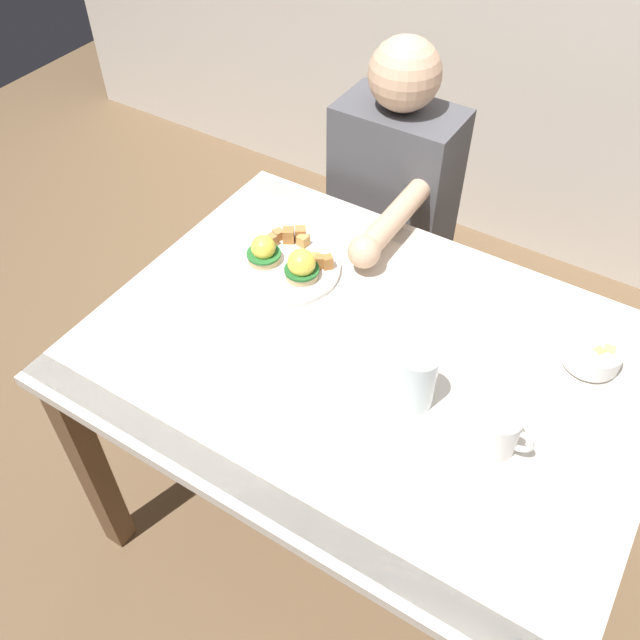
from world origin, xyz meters
name	(u,v)px	position (x,y,z in m)	size (l,w,h in m)	color
ground_plane	(355,519)	(0.00, 0.00, 0.00)	(6.00, 6.00, 0.00)	brown
dining_table	(365,385)	(0.00, 0.00, 0.63)	(1.20, 0.90, 0.74)	silver
eggs_benedict_plate	(286,262)	(-0.30, 0.13, 0.76)	(0.27, 0.27, 0.09)	white
fruit_bowl	(592,355)	(0.41, 0.23, 0.77)	(0.12, 0.12, 0.06)	white
coffee_mug	(499,431)	(0.32, -0.08, 0.79)	(0.11, 0.08, 0.09)	white
fork	(479,541)	(0.37, -0.27, 0.74)	(0.16, 0.03, 0.00)	silver
water_glass_near	(416,381)	(0.14, -0.06, 0.80)	(0.08, 0.08, 0.14)	silver
diner_person	(389,207)	(-0.26, 0.60, 0.65)	(0.34, 0.54, 1.14)	#33333D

